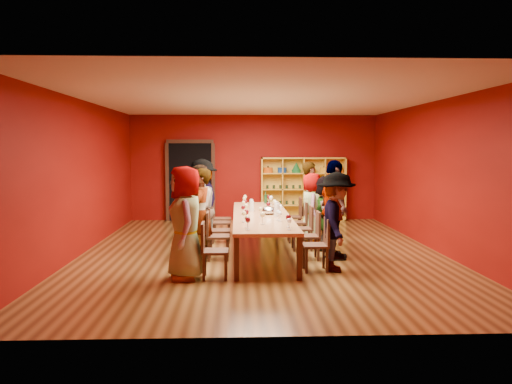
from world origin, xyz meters
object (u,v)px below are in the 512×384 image
at_px(person_left_0, 185,223).
at_px(chair_person_left_1, 214,233).
at_px(person_right_3, 312,208).
at_px(person_right_0, 336,222).
at_px(chair_person_left_0, 210,247).
at_px(wine_bottle, 266,199).
at_px(person_right_2, 326,213).
at_px(person_left_3, 202,201).
at_px(spittoon_bowl, 269,211).
at_px(chair_person_right_2, 306,226).
at_px(chair_person_right_4, 296,214).
at_px(chair_person_right_3, 300,220).
at_px(tasting_table, 261,217).
at_px(chair_person_right_0, 320,242).
at_px(person_left_2, 198,209).
at_px(chair_person_left_2, 215,227).
at_px(chair_person_right_1, 312,233).
at_px(person_right_4, 311,199).
at_px(chair_person_left_3, 217,220).
at_px(person_left_4, 200,205).
at_px(person_left_1, 201,214).
at_px(shelving_unit, 303,186).
at_px(chair_person_left_4, 218,216).
at_px(person_right_1, 334,210).

height_order(person_left_0, chair_person_left_1, person_left_0).
bearing_deg(person_right_3, person_right_0, -175.84).
bearing_deg(chair_person_left_0, wine_bottle, 74.44).
bearing_deg(person_right_2, person_left_3, 81.47).
height_order(chair_person_left_1, spittoon_bowl, spittoon_bowl).
xyz_separation_m(spittoon_bowl, wine_bottle, (0.05, 1.96, 0.04)).
height_order(chair_person_right_2, chair_person_right_4, same).
relative_size(chair_person_left_0, person_left_3, 0.49).
height_order(person_right_0, chair_person_right_3, person_right_0).
bearing_deg(tasting_table, chair_person_left_1, -143.96).
height_order(person_left_3, chair_person_right_0, person_left_3).
bearing_deg(person_right_2, person_left_2, 104.55).
distance_m(chair_person_left_0, chair_person_left_2, 1.99).
xyz_separation_m(person_left_0, chair_person_right_2, (2.20, 2.16, -0.39)).
relative_size(chair_person_left_2, chair_person_right_1, 1.00).
height_order(person_right_2, chair_person_right_4, person_right_2).
xyz_separation_m(chair_person_right_4, person_right_4, (0.35, -0.00, 0.37)).
bearing_deg(chair_person_right_3, person_left_2, -154.31).
bearing_deg(chair_person_left_3, chair_person_right_1, -43.83).
distance_m(chair_person_left_1, person_left_4, 2.37).
bearing_deg(spittoon_bowl, chair_person_left_1, -147.18).
relative_size(person_left_3, person_right_0, 1.10).
height_order(chair_person_right_3, wine_bottle, wine_bottle).
bearing_deg(person_right_2, chair_person_right_3, 35.80).
bearing_deg(person_left_3, wine_bottle, 101.78).
xyz_separation_m(chair_person_left_0, person_right_0, (2.09, 0.42, 0.34)).
relative_size(tasting_table, chair_person_left_2, 5.06).
height_order(chair_person_left_2, spittoon_bowl, spittoon_bowl).
distance_m(chair_person_left_1, chair_person_left_2, 0.65).
relative_size(tasting_table, person_left_4, 2.96).
xyz_separation_m(person_left_2, person_right_3, (2.40, 1.04, -0.11)).
height_order(person_left_3, person_left_4, person_left_3).
relative_size(chair_person_left_2, chair_person_left_3, 1.00).
distance_m(person_left_3, chair_person_right_3, 2.18).
distance_m(chair_person_left_0, chair_person_right_2, 2.83).
bearing_deg(person_right_4, person_left_0, 156.31).
bearing_deg(person_left_1, shelving_unit, 159.88).
distance_m(person_left_4, wine_bottle, 1.56).
relative_size(chair_person_left_2, chair_person_left_4, 1.00).
height_order(shelving_unit, person_left_2, shelving_unit).
distance_m(chair_person_left_0, chair_person_left_4, 3.65).
bearing_deg(chair_person_left_4, person_right_4, 6.28).
relative_size(person_left_1, person_left_4, 1.11).
distance_m(chair_person_right_0, spittoon_bowl, 1.80).
bearing_deg(chair_person_left_0, shelving_unit, 69.94).
relative_size(tasting_table, person_right_1, 2.44).
distance_m(chair_person_left_2, chair_person_right_1, 1.95).
bearing_deg(chair_person_right_4, shelving_unit, 78.65).
distance_m(chair_person_right_1, spittoon_bowl, 1.10).
relative_size(person_left_0, chair_person_left_4, 2.00).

